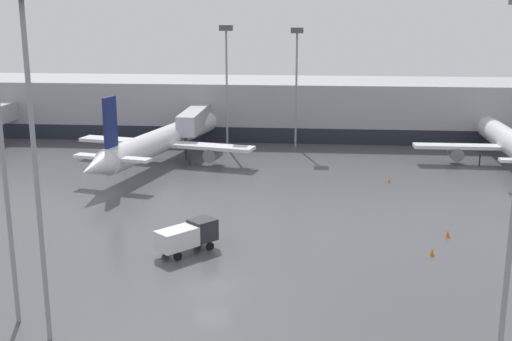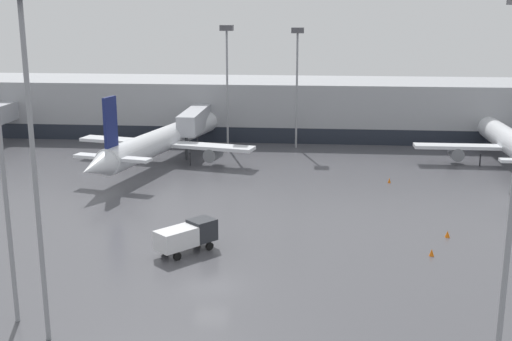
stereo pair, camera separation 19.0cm
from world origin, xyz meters
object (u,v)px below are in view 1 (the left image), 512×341
Objects in this scene: parked_jet_2 at (165,139)px; traffic_cone_2 at (96,158)px; apron_light_mast_2 at (297,53)px; traffic_cone_0 at (432,252)px; traffic_cone_1 at (448,234)px; traffic_cone_3 at (389,180)px; parked_jet_1 at (511,143)px; apron_light_mast_0 at (27,74)px; apron_light_mast_1 at (226,52)px; service_truck_2 at (187,235)px.

traffic_cone_2 is (-9.67, 0.05, -2.77)m from parked_jet_2.
traffic_cone_0 is at bearing -73.51° from apron_light_mast_2.
parked_jet_2 is 63.48× the size of traffic_cone_0.
parked_jet_2 reaches higher than traffic_cone_1.
traffic_cone_3 is (38.83, -8.18, -0.11)m from traffic_cone_2.
parked_jet_1 is at bearing -74.06° from parked_jet_2.
traffic_cone_0 reaches higher than traffic_cone_3.
traffic_cone_0 is (-15.96, -34.27, -2.69)m from parked_jet_1.
apron_light_mast_0 is 1.21× the size of apron_light_mast_2.
traffic_cone_0 is at bearing -114.70° from traffic_cone_1.
apron_light_mast_0 is at bearing -147.78° from traffic_cone_0.
apron_light_mast_0 is at bearing 140.23° from parked_jet_1.
apron_light_mast_0 is at bearing -122.14° from traffic_cone_3.
apron_light_mast_2 is (-15.02, 38.44, 13.72)m from traffic_cone_1.
traffic_cone_3 is 0.03× the size of apron_light_mast_2.
parked_jet_2 is 65.25× the size of traffic_cone_1.
traffic_cone_0 is 5.31m from traffic_cone_1.
traffic_cone_0 is 0.78× the size of traffic_cone_2.
apron_light_mast_1 is at bearing 141.17° from traffic_cone_3.
traffic_cone_1 is (22.79, 5.89, -1.22)m from service_truck_2.
service_truck_2 is (-36.54, -35.34, -1.47)m from parked_jet_1.
traffic_cone_1 is 49.99m from traffic_cone_2.
parked_jet_1 is 67.46m from apron_light_mast_0.
traffic_cone_1 is at bearing -55.48° from apron_light_mast_1.
apron_light_mast_0 is (-28.50, -21.39, 16.21)m from traffic_cone_1.
apron_light_mast_0 is at bearing -143.11° from traffic_cone_1.
traffic_cone_0 is 0.03× the size of apron_light_mast_0.
parked_jet_1 is 32.61m from traffic_cone_1.
parked_jet_2 is 43.93m from traffic_cone_0.
parked_jet_1 is 41.09m from apron_light_mast_1.
apron_light_mast_1 reaches higher than traffic_cone_1.
apron_light_mast_1 is (-25.12, 36.53, 13.97)m from traffic_cone_1.
parked_jet_2 is 2.22× the size of apron_light_mast_2.
apron_light_mast_1 is at bearing -24.33° from parked_jet_2.
traffic_cone_0 is at bearing -61.02° from apron_light_mast_1.
traffic_cone_1 is 1.03× the size of traffic_cone_3.
service_truck_2 is at bearing -165.51° from traffic_cone_1.
parked_jet_1 is at bearing -4.34° from service_truck_2.
service_truck_2 is (9.56, -32.91, -1.64)m from parked_jet_2.
apron_light_mast_1 reaches higher than traffic_cone_0.
traffic_cone_3 is at bearing 57.86° from apron_light_mast_0.
traffic_cone_0 is 47.15m from apron_light_mast_2.
service_truck_2 is at bearing -59.74° from traffic_cone_2.
parked_jet_2 is at bearing -146.61° from apron_light_mast_2.
traffic_cone_3 is (19.60, 24.77, -1.23)m from service_truck_2.
traffic_cone_3 is at bearing -11.90° from traffic_cone_2.
parked_jet_2 is 67.52× the size of traffic_cone_3.
parked_jet_2 is 49.51× the size of traffic_cone_2.
apron_light_mast_2 reaches higher than traffic_cone_1.
parked_jet_1 is 37.91m from traffic_cone_0.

